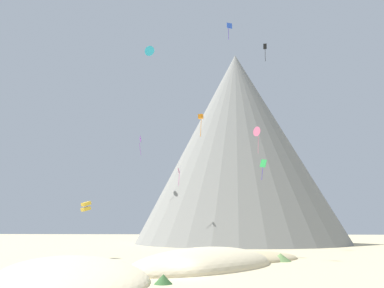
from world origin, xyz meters
name	(u,v)px	position (x,y,z in m)	size (l,w,h in m)	color
ground_plane	(186,278)	(0.00, 0.00, 0.00)	(400.00, 400.00, 0.00)	beige
dune_foreground_left	(71,276)	(-10.78, 0.61, 0.00)	(26.95, 13.08, 3.13)	beige
dune_foreground_right	(244,261)	(5.95, 17.33, 0.00)	(20.18, 8.79, 2.36)	#C6B284
dune_midground	(206,267)	(1.32, 8.94, 0.00)	(22.27, 10.87, 4.36)	beige
bush_scatter_east	(281,257)	(10.72, 16.91, 0.51)	(2.72, 2.72, 1.03)	#668C4C
bush_mid_center	(61,268)	(-13.36, 3.96, 0.27)	(1.25, 1.25, 0.55)	#477238
bush_far_right	(170,258)	(-3.79, 15.74, 0.43)	(1.68, 1.68, 0.86)	#477238
bush_low_patch	(163,279)	(-1.45, -3.85, 0.37)	(1.49, 1.49, 0.75)	#386633
bush_near_left	(154,271)	(-3.34, 2.20, 0.33)	(1.52, 1.52, 0.66)	#668C4C
bush_far_left	(248,256)	(6.74, 21.94, 0.32)	(1.89, 1.89, 0.64)	#668C4C
rock_massif	(240,148)	(8.37, 72.20, 27.03)	(83.08, 83.08, 57.22)	gray
kite_green_low	(263,165)	(9.23, 19.37, 13.25)	(1.05, 0.77, 3.10)	green
kite_cyan_high	(150,51)	(-10.71, 31.85, 38.55)	(2.11, 0.85, 2.07)	#33BCDB
kite_violet_high	(140,139)	(-18.27, 58.15, 26.97)	(0.82, 2.12, 5.37)	purple
kite_black_high	(265,49)	(11.31, 27.22, 35.63)	(0.61, 0.28, 3.43)	black
kite_blue_high	(229,27)	(4.95, 24.61, 38.76)	(0.96, 0.54, 3.20)	blue
kite_orange_mid	(201,117)	(-0.20, 24.88, 22.47)	(0.90, 0.92, 3.86)	orange
kite_pink_mid	(179,173)	(-6.68, 48.01, 16.32)	(0.49, 0.58, 3.97)	pink
kite_rainbow_mid	(257,132)	(11.02, 44.71, 24.82)	(1.70, 1.91, 6.00)	#E5668C
kite_gold_low	(86,206)	(-17.42, 20.48, 7.46)	(1.65, 1.66, 1.57)	gold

